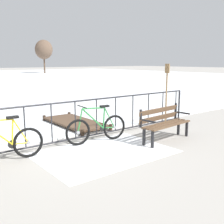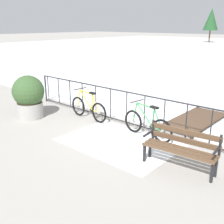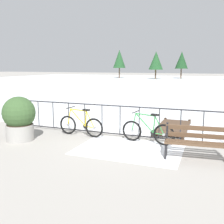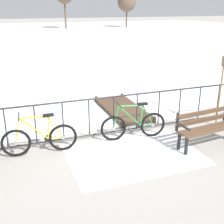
{
  "view_description": "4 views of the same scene",
  "coord_description": "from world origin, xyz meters",
  "px_view_note": "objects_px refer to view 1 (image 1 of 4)",
  "views": [
    {
      "loc": [
        -3.22,
        -6.07,
        2.06
      ],
      "look_at": [
        1.06,
        -0.6,
        0.78
      ],
      "focal_mm": 44.41,
      "sensor_mm": 36.0,
      "label": 1
    },
    {
      "loc": [
        4.72,
        -6.41,
        3.01
      ],
      "look_at": [
        -0.47,
        -0.52,
        0.51
      ],
      "focal_mm": 44.44,
      "sensor_mm": 36.0,
      "label": 2
    },
    {
      "loc": [
        2.52,
        -8.07,
        2.37
      ],
      "look_at": [
        -0.29,
        -0.86,
        0.99
      ],
      "focal_mm": 41.5,
      "sensor_mm": 36.0,
      "label": 3
    },
    {
      "loc": [
        -2.15,
        -6.58,
        3.21
      ],
      "look_at": [
        -0.03,
        -0.85,
        0.97
      ],
      "focal_mm": 46.32,
      "sensor_mm": 36.0,
      "label": 4
    }
  ],
  "objects_px": {
    "bicycle_near_railing": "(3,145)",
    "bicycle_second": "(97,128)",
    "park_bench": "(164,121)",
    "oar_upright": "(166,92)"
  },
  "relations": [
    {
      "from": "bicycle_second",
      "to": "oar_upright",
      "type": "xyz_separation_m",
      "value": [
        2.57,
        -0.04,
        0.77
      ]
    },
    {
      "from": "oar_upright",
      "to": "bicycle_near_railing",
      "type": "bearing_deg",
      "value": 179.33
    },
    {
      "from": "bicycle_near_railing",
      "to": "park_bench",
      "type": "xyz_separation_m",
      "value": [
        3.84,
        -0.92,
        0.14
      ]
    },
    {
      "from": "bicycle_second",
      "to": "oar_upright",
      "type": "height_order",
      "value": "oar_upright"
    },
    {
      "from": "bicycle_second",
      "to": "oar_upright",
      "type": "distance_m",
      "value": 2.69
    },
    {
      "from": "bicycle_near_railing",
      "to": "park_bench",
      "type": "relative_size",
      "value": 1.04
    },
    {
      "from": "bicycle_second",
      "to": "park_bench",
      "type": "distance_m",
      "value": 1.76
    },
    {
      "from": "oar_upright",
      "to": "bicycle_second",
      "type": "bearing_deg",
      "value": 179.03
    },
    {
      "from": "bicycle_near_railing",
      "to": "bicycle_second",
      "type": "bearing_deg",
      "value": -0.34
    },
    {
      "from": "park_bench",
      "to": "bicycle_second",
      "type": "bearing_deg",
      "value": 148.82
    }
  ]
}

